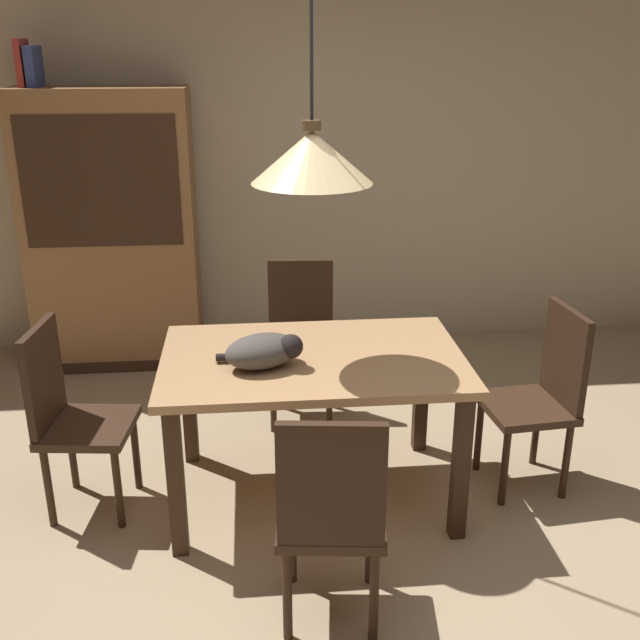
{
  "coord_description": "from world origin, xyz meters",
  "views": [
    {
      "loc": [
        -0.36,
        -2.6,
        2.12
      ],
      "look_at": [
        -0.04,
        0.74,
        0.85
      ],
      "focal_mm": 41.53,
      "sensor_mm": 36.0,
      "label": 1
    }
  ],
  "objects_px": {
    "chair_far_back": "(301,334)",
    "hutch_bookcase": "(113,237)",
    "chair_right_side": "(542,391)",
    "cat_sleeping": "(265,351)",
    "book_red_tall": "(23,63)",
    "dining_table": "(313,376)",
    "chair_near_front": "(331,512)",
    "chair_left_side": "(70,412)",
    "book_blue_wide": "(34,66)",
    "pendant_lamp": "(312,156)"
  },
  "relations": [
    {
      "from": "chair_near_front",
      "to": "chair_far_back",
      "type": "height_order",
      "value": "same"
    },
    {
      "from": "chair_right_side",
      "to": "pendant_lamp",
      "type": "bearing_deg",
      "value": -179.63
    },
    {
      "from": "chair_left_side",
      "to": "book_blue_wide",
      "type": "xyz_separation_m",
      "value": [
        -0.42,
        1.77,
        1.46
      ]
    },
    {
      "from": "chair_far_back",
      "to": "chair_left_side",
      "type": "height_order",
      "value": "same"
    },
    {
      "from": "dining_table",
      "to": "book_blue_wide",
      "type": "relative_size",
      "value": 5.83
    },
    {
      "from": "chair_near_front",
      "to": "hutch_bookcase",
      "type": "distance_m",
      "value": 2.93
    },
    {
      "from": "cat_sleeping",
      "to": "chair_left_side",
      "type": "bearing_deg",
      "value": 173.22
    },
    {
      "from": "dining_table",
      "to": "chair_far_back",
      "type": "xyz_separation_m",
      "value": [
        0.01,
        0.88,
        -0.14
      ]
    },
    {
      "from": "pendant_lamp",
      "to": "book_blue_wide",
      "type": "bearing_deg",
      "value": 131.03
    },
    {
      "from": "chair_right_side",
      "to": "chair_far_back",
      "type": "height_order",
      "value": "same"
    },
    {
      "from": "chair_left_side",
      "to": "book_blue_wide",
      "type": "bearing_deg",
      "value": 103.44
    },
    {
      "from": "chair_right_side",
      "to": "chair_left_side",
      "type": "bearing_deg",
      "value": 179.96
    },
    {
      "from": "chair_near_front",
      "to": "chair_left_side",
      "type": "distance_m",
      "value": 1.43
    },
    {
      "from": "chair_far_back",
      "to": "book_blue_wide",
      "type": "relative_size",
      "value": 3.88
    },
    {
      "from": "chair_near_front",
      "to": "cat_sleeping",
      "type": "distance_m",
      "value": 0.87
    },
    {
      "from": "chair_far_back",
      "to": "chair_left_side",
      "type": "bearing_deg",
      "value": -142.52
    },
    {
      "from": "chair_left_side",
      "to": "dining_table",
      "type": "bearing_deg",
      "value": -0.46
    },
    {
      "from": "chair_far_back",
      "to": "pendant_lamp",
      "type": "xyz_separation_m",
      "value": [
        -0.01,
        -0.88,
        1.15
      ]
    },
    {
      "from": "book_blue_wide",
      "to": "hutch_bookcase",
      "type": "bearing_deg",
      "value": -0.23
    },
    {
      "from": "dining_table",
      "to": "hutch_bookcase",
      "type": "xyz_separation_m",
      "value": [
        -1.18,
        1.78,
        0.24
      ]
    },
    {
      "from": "book_red_tall",
      "to": "dining_table",
      "type": "bearing_deg",
      "value": -47.84
    },
    {
      "from": "chair_right_side",
      "to": "pendant_lamp",
      "type": "relative_size",
      "value": 0.72
    },
    {
      "from": "chair_far_back",
      "to": "book_red_tall",
      "type": "distance_m",
      "value": 2.37
    },
    {
      "from": "pendant_lamp",
      "to": "book_red_tall",
      "type": "bearing_deg",
      "value": 132.16
    },
    {
      "from": "cat_sleeping",
      "to": "chair_right_side",
      "type": "bearing_deg",
      "value": 4.48
    },
    {
      "from": "chair_right_side",
      "to": "book_red_tall",
      "type": "xyz_separation_m",
      "value": [
        -2.74,
        1.78,
        1.48
      ]
    },
    {
      "from": "chair_left_side",
      "to": "chair_near_front",
      "type": "bearing_deg",
      "value": -38.4
    },
    {
      "from": "dining_table",
      "to": "hutch_bookcase",
      "type": "distance_m",
      "value": 2.15
    },
    {
      "from": "cat_sleeping",
      "to": "book_red_tall",
      "type": "bearing_deg",
      "value": 126.49
    },
    {
      "from": "dining_table",
      "to": "cat_sleeping",
      "type": "xyz_separation_m",
      "value": [
        -0.22,
        -0.1,
        0.18
      ]
    },
    {
      "from": "dining_table",
      "to": "chair_right_side",
      "type": "xyz_separation_m",
      "value": [
        1.13,
        0.01,
        -0.14
      ]
    },
    {
      "from": "book_red_tall",
      "to": "book_blue_wide",
      "type": "xyz_separation_m",
      "value": [
        0.06,
        0.0,
        -0.02
      ]
    },
    {
      "from": "dining_table",
      "to": "book_red_tall",
      "type": "xyz_separation_m",
      "value": [
        -1.61,
        1.78,
        1.34
      ]
    },
    {
      "from": "dining_table",
      "to": "hutch_bookcase",
      "type": "bearing_deg",
      "value": 123.62
    },
    {
      "from": "hutch_bookcase",
      "to": "book_red_tall",
      "type": "relative_size",
      "value": 6.61
    },
    {
      "from": "chair_far_back",
      "to": "book_blue_wide",
      "type": "distance_m",
      "value": 2.32
    },
    {
      "from": "chair_near_front",
      "to": "book_blue_wide",
      "type": "bearing_deg",
      "value": 120.1
    },
    {
      "from": "chair_left_side",
      "to": "cat_sleeping",
      "type": "relative_size",
      "value": 2.29
    },
    {
      "from": "book_blue_wide",
      "to": "chair_far_back",
      "type": "bearing_deg",
      "value": -30.16
    },
    {
      "from": "chair_right_side",
      "to": "dining_table",
      "type": "bearing_deg",
      "value": -179.63
    },
    {
      "from": "chair_near_front",
      "to": "book_blue_wide",
      "type": "xyz_separation_m",
      "value": [
        -1.54,
        2.66,
        1.46
      ]
    },
    {
      "from": "pendant_lamp",
      "to": "chair_right_side",
      "type": "bearing_deg",
      "value": 0.37
    },
    {
      "from": "cat_sleeping",
      "to": "pendant_lamp",
      "type": "height_order",
      "value": "pendant_lamp"
    },
    {
      "from": "dining_table",
      "to": "chair_left_side",
      "type": "relative_size",
      "value": 1.51
    },
    {
      "from": "chair_right_side",
      "to": "cat_sleeping",
      "type": "height_order",
      "value": "chair_right_side"
    },
    {
      "from": "chair_near_front",
      "to": "chair_right_side",
      "type": "distance_m",
      "value": 1.44
    },
    {
      "from": "chair_left_side",
      "to": "book_red_tall",
      "type": "bearing_deg",
      "value": 105.35
    },
    {
      "from": "chair_right_side",
      "to": "cat_sleeping",
      "type": "distance_m",
      "value": 1.39
    },
    {
      "from": "chair_far_back",
      "to": "hutch_bookcase",
      "type": "height_order",
      "value": "hutch_bookcase"
    },
    {
      "from": "chair_near_front",
      "to": "chair_far_back",
      "type": "bearing_deg",
      "value": 89.52
    }
  ]
}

